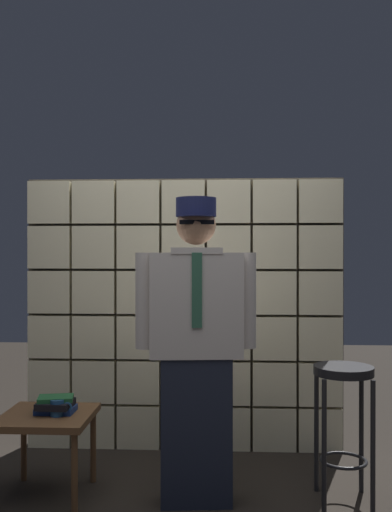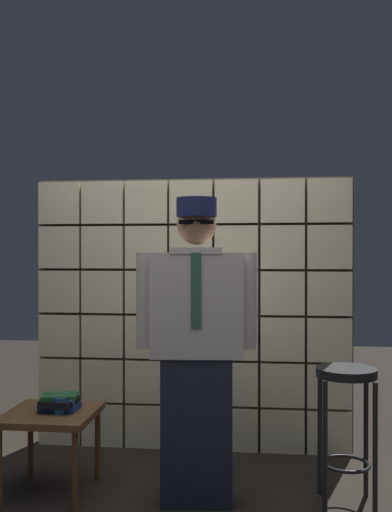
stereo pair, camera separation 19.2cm
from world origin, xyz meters
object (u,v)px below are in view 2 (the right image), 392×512
(book_stack, at_px, (59,403))
(coffee_mug, at_px, (61,405))
(side_table, at_px, (51,422))
(bar_stool, at_px, (346,403))
(standing_person, at_px, (197,344))

(book_stack, xyz_separation_m, coffee_mug, (0.03, -0.06, 0.00))
(side_table, bearing_deg, book_stack, 18.97)
(bar_stool, relative_size, coffee_mug, 6.15)
(side_table, bearing_deg, coffee_mug, -28.91)
(bar_stool, distance_m, book_stack, 1.67)
(standing_person, distance_m, side_table, 1.00)
(bar_stool, bearing_deg, standing_person, -175.67)
(standing_person, xyz_separation_m, book_stack, (-0.83, 0.06, -0.38))
(bar_stool, bearing_deg, coffee_mug, -177.74)
(standing_person, distance_m, bar_stool, 0.91)
(standing_person, bearing_deg, side_table, 172.05)
(side_table, height_order, coffee_mug, coffee_mug)
(side_table, bearing_deg, bar_stool, 0.76)
(book_stack, bearing_deg, coffee_mug, -61.86)
(bar_stool, bearing_deg, side_table, -179.24)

